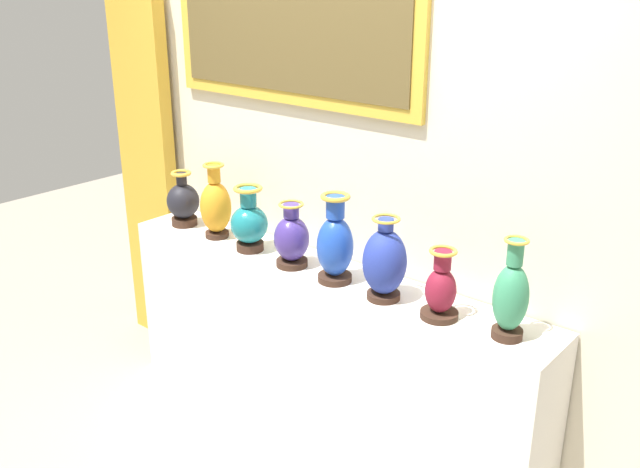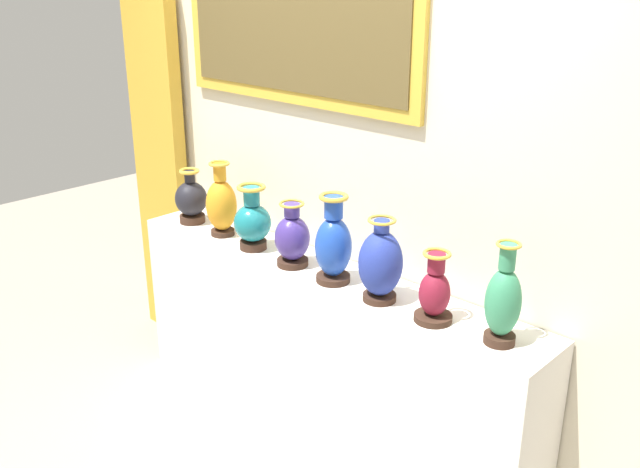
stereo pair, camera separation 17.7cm
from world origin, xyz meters
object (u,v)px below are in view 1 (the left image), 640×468
vase_amber (216,206)px  vase_teal (249,223)px  vase_onyx (183,202)px  vase_sapphire (335,244)px  vase_indigo (292,239)px  vase_jade (511,297)px  vase_cobalt (385,262)px  vase_burgundy (441,290)px

vase_amber → vase_teal: size_ratio=1.19×
vase_onyx → vase_sapphire: bearing=-1.9°
vase_indigo → vase_jade: 1.10m
vase_amber → vase_sapphire: size_ratio=0.97×
vase_amber → vase_indigo: vase_amber is taller
vase_cobalt → vase_burgundy: 0.28m
vase_teal → vase_burgundy: size_ratio=1.11×
vase_indigo → vase_cobalt: vase_cobalt is taller
vase_indigo → vase_teal: bearing=177.9°
vase_indigo → vase_cobalt: bearing=-0.8°
vase_amber → vase_cobalt: vase_amber is taller
vase_onyx → vase_sapphire: size_ratio=0.74×
vase_cobalt → vase_burgundy: vase_cobalt is taller
vase_amber → vase_teal: 0.27m
vase_onyx → vase_indigo: bearing=-2.4°
vase_indigo → vase_amber: bearing=177.1°
vase_onyx → vase_teal: size_ratio=0.91×
vase_teal → vase_cobalt: bearing=-1.2°
vase_onyx → vase_burgundy: bearing=-1.4°
vase_teal → vase_cobalt: (0.84, -0.02, 0.02)m
vase_sapphire → vase_jade: (0.84, 0.02, -0.01)m
vase_onyx → vase_sapphire: 1.10m
vase_indigo → vase_cobalt: (0.54, -0.01, 0.03)m
vase_cobalt → vase_jade: 0.56m
vase_sapphire → vase_burgundy: vase_sapphire is taller
vase_amber → vase_sapphire: vase_sapphire is taller
vase_indigo → vase_jade: bearing=1.1°
vase_sapphire → vase_teal: bearing=178.7°
vase_amber → vase_jade: vase_jade is taller
vase_onyx → vase_jade: bearing=-0.4°
vase_cobalt → vase_teal: bearing=178.8°
vase_amber → vase_indigo: bearing=-2.9°
vase_cobalt → vase_amber: bearing=178.2°
vase_sapphire → vase_jade: 0.84m
vase_amber → vase_sapphire: 0.83m
vase_onyx → vase_burgundy: (1.65, -0.04, -0.01)m
vase_amber → vase_cobalt: 1.10m
vase_amber → vase_teal: (0.26, -0.02, -0.02)m
vase_teal → vase_jade: (1.40, 0.01, 0.03)m
vase_sapphire → vase_cobalt: (0.27, -0.01, -0.01)m
vase_amber → vase_sapphire: bearing=-2.1°
vase_cobalt → vase_burgundy: size_ratio=1.24×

